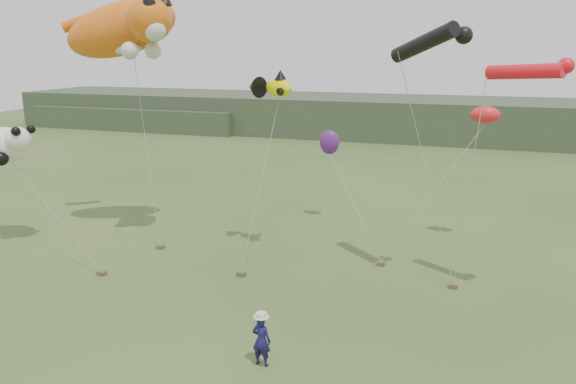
# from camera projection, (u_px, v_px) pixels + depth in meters

# --- Properties ---
(ground) EXTENTS (120.00, 120.00, 0.00)m
(ground) POSITION_uv_depth(u_px,v_px,m) (235.00, 327.00, 18.72)
(ground) COLOR #385123
(ground) RESTS_ON ground
(headland) EXTENTS (90.00, 13.00, 4.00)m
(headland) POSITION_uv_depth(u_px,v_px,m) (376.00, 117.00, 60.27)
(headland) COLOR #2D3D28
(headland) RESTS_ON ground
(festival_attendant) EXTENTS (0.60, 0.41, 1.57)m
(festival_attendant) POSITION_uv_depth(u_px,v_px,m) (261.00, 341.00, 16.32)
(festival_attendant) COLOR #16144B
(festival_attendant) RESTS_ON ground
(sandbag_anchors) EXTENTS (14.10, 4.97, 0.17)m
(sandbag_anchors) POSITION_uv_depth(u_px,v_px,m) (264.00, 268.00, 23.59)
(sandbag_anchors) COLOR brown
(sandbag_anchors) RESTS_ON ground
(cat_kite) EXTENTS (7.13, 4.42, 3.78)m
(cat_kite) POSITION_uv_depth(u_px,v_px,m) (127.00, 28.00, 26.19)
(cat_kite) COLOR #D85F12
(cat_kite) RESTS_ON ground
(fish_kite) EXTENTS (2.54, 1.67, 1.22)m
(fish_kite) POSITION_uv_depth(u_px,v_px,m) (269.00, 87.00, 23.95)
(fish_kite) COLOR #F0E600
(fish_kite) RESTS_ON ground
(tube_kites) EXTENTS (6.34, 2.93, 2.03)m
(tube_kites) POSITION_uv_depth(u_px,v_px,m) (469.00, 52.00, 19.89)
(tube_kites) COLOR black
(tube_kites) RESTS_ON ground
(panda_kite) EXTENTS (2.99, 1.94, 1.86)m
(panda_kite) POSITION_uv_depth(u_px,v_px,m) (6.00, 145.00, 26.05)
(panda_kite) COLOR white
(panda_kite) RESTS_ON ground
(misc_kites) EXTENTS (8.83, 2.03, 2.90)m
(misc_kites) POSITION_uv_depth(u_px,v_px,m) (396.00, 130.00, 27.78)
(misc_kites) COLOR red
(misc_kites) RESTS_ON ground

